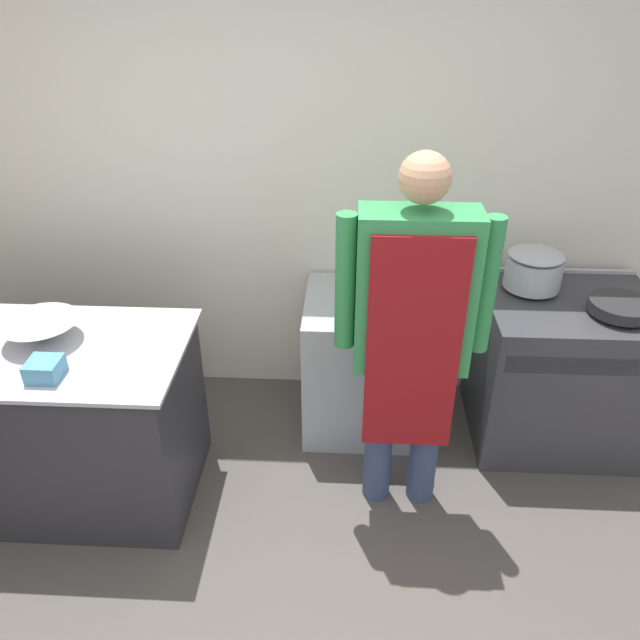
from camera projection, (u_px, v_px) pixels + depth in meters
name	position (u px, v px, depth m)	size (l,w,h in m)	color
wall_back	(306.00, 181.00, 3.48)	(8.00, 0.05, 2.70)	silver
prep_counter	(55.00, 421.00, 3.10)	(1.40, 0.79, 0.88)	#2D2D33
stove	(559.00, 369.00, 3.49)	(0.89, 0.74, 0.89)	#38383D
fridge_unit	(359.00, 362.00, 3.61)	(0.62, 0.67, 0.81)	#A8ADB2
person_cook	(412.00, 324.00, 2.74)	(0.69, 0.24, 1.80)	#38476B
mixing_bowl	(41.00, 331.00, 2.90)	(0.36, 0.36, 0.10)	#B2B5BC
plastic_tub	(45.00, 369.00, 2.65)	(0.14, 0.14, 0.08)	teal
stock_pot	(534.00, 268.00, 3.33)	(0.30, 0.30, 0.21)	#B2B5BC
saute_pan	(621.00, 307.00, 3.13)	(0.31, 0.31, 0.06)	#262628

